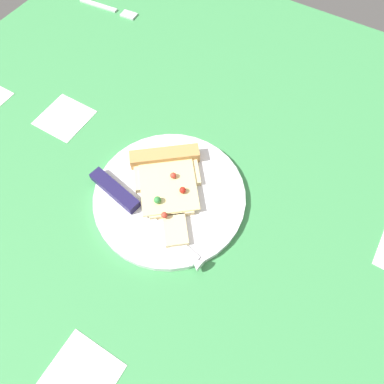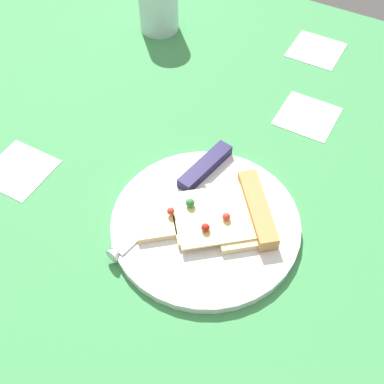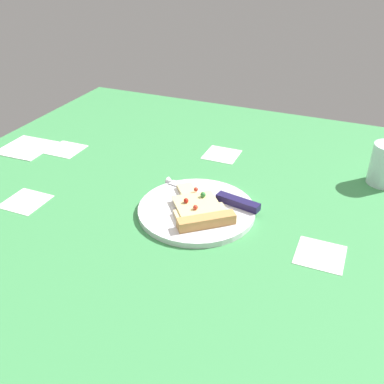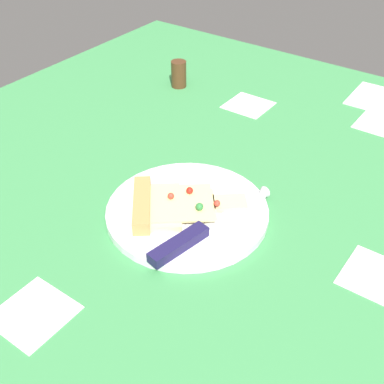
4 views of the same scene
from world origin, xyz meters
TOP-DOWN VIEW (x-y plane):
  - ground_plane at (0.00, 0.01)cm, footprint 128.53×128.53cm
  - plate at (4.43, -2.62)cm, footprint 25.44×25.44cm
  - pizza_slice at (6.06, -4.63)cm, footprint 17.01×18.43cm
  - knife at (7.89, 2.55)cm, footprint 23.97×6.55cm
  - napkin at (-52.22, 8.98)cm, footprint 13.35×13.35cm

SIDE VIEW (x-z plane):
  - ground_plane at x=0.00cm, z-range -3.00..0.00cm
  - napkin at x=-52.22cm, z-range 0.00..0.40cm
  - plate at x=4.43cm, z-range 0.00..1.29cm
  - knife at x=7.89cm, z-range 0.67..3.12cm
  - pizza_slice at x=6.06cm, z-range 0.83..3.33cm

